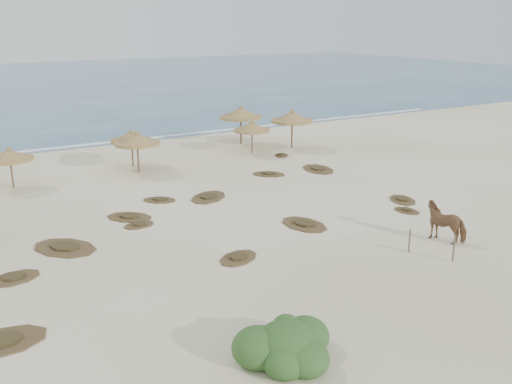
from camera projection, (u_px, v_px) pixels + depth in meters
ground at (288, 248)px, 24.81m from camera, size 160.00×160.00×0.00m
ocean at (14, 85)px, 86.55m from camera, size 200.00×100.00×0.01m
foam_line at (110, 142)px, 46.21m from camera, size 70.00×0.60×0.01m
palapa_1 at (10, 155)px, 33.18m from camera, size 3.39×3.39×2.53m
palapa_2 at (131, 137)px, 38.05m from camera, size 3.58×3.58×2.60m
palapa_3 at (137, 139)px, 36.66m from camera, size 3.28×3.28×2.77m
palapa_4 at (241, 114)px, 45.00m from camera, size 3.96×3.96×3.14m
palapa_5 at (252, 127)px, 41.84m from camera, size 3.06×3.06×2.55m
palapa_6 at (292, 117)px, 43.63m from camera, size 4.32×4.32×3.06m
horse at (447, 222)px, 25.51m from camera, size 1.53×2.21×1.71m
fence_post_near at (409, 241)px, 24.21m from camera, size 0.08×0.08×1.06m
fence_post_far at (454, 249)px, 23.30m from camera, size 0.11×0.11×1.10m
bush at (286, 346)px, 16.55m from camera, size 3.11×2.74×1.39m
scrub_0 at (14, 278)px, 21.83m from camera, size 2.22×1.66×0.16m
scrub_1 at (65, 247)px, 24.76m from camera, size 3.37×3.67×0.16m
scrub_2 at (139, 225)px, 27.49m from camera, size 1.65×1.19×0.16m
scrub_3 at (208, 197)px, 31.82m from camera, size 3.13×2.98×0.16m
scrub_4 at (402, 200)px, 31.32m from camera, size 1.96×2.34×0.16m
scrub_5 at (318, 169)px, 37.79m from camera, size 2.30×3.10×0.16m
scrub_7 at (269, 174)px, 36.57m from camera, size 2.50×2.45×0.16m
scrub_9 at (304, 224)px, 27.58m from camera, size 2.06×2.84×0.16m
scrub_10 at (282, 155)px, 41.62m from camera, size 1.58×1.73×0.16m
scrub_11 at (238, 258)px, 23.69m from camera, size 2.33×2.01×0.16m
scrub_12 at (407, 210)px, 29.56m from camera, size 1.18×1.59×0.16m
scrub_13 at (160, 200)px, 31.32m from camera, size 2.18×2.07×0.16m
scrub_14 at (129, 217)px, 28.59m from camera, size 2.74×2.78×0.16m
scrub_15 at (2, 341)px, 17.51m from camera, size 2.73×1.79×0.16m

